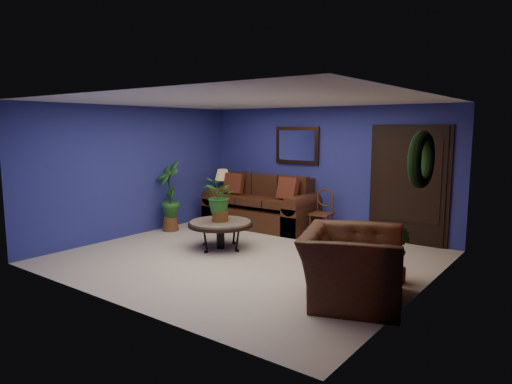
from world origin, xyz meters
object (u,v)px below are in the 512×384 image
Objects in this scene: coffee_table at (220,224)px; armchair at (352,266)px; side_chair at (323,209)px; table_lamp at (223,179)px; sofa at (263,209)px; end_table at (223,202)px.

armchair reaches higher than coffee_table.
side_chair is 3.41m from armchair.
coffee_table is at bearing -50.03° from table_lamp.
coffee_table is 2.17m from side_chair.
side_chair reaches higher than coffee_table.
coffee_table is at bearing -120.32° from side_chair.
side_chair reaches higher than armchair.
table_lamp reaches higher than side_chair.
sofa is 1.44m from side_chair.
coffee_table is at bearing -75.62° from sofa.
coffee_table is at bearing 53.78° from armchair.
sofa is at bearing 2.17° from end_table.
armchair is (1.93, -2.81, -0.08)m from side_chair.
armchair is (3.36, -2.79, 0.07)m from sofa.
sofa is 2.16× the size of coffee_table.
table_lamp is at bearing -177.83° from sofa.
sofa is 2.67× the size of side_chair.
sofa is 4.03× the size of end_table.
end_table is 0.66× the size of side_chair.
sofa is at bearing 2.17° from table_lamp.
table_lamp is 0.44× the size of armchair.
side_chair is 0.68× the size of armchair.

